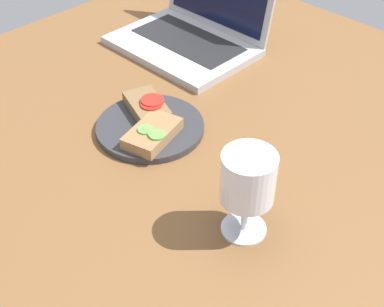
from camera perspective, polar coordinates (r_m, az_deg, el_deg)
wooden_table at (r=104.86cm, az=0.74°, el=-0.11°), size 140.00×140.00×3.00cm
plate at (r=108.44cm, az=-4.49°, el=2.81°), size 21.84×21.84×1.45cm
sandwich_with_tomato at (r=110.90cm, az=-4.75°, el=5.06°), size 13.14×10.11×3.02cm
sandwich_with_cucumber at (r=103.53cm, az=-4.24°, el=2.15°), size 9.83×13.27×2.81cm
wine_glass at (r=81.45cm, az=5.98°, el=-2.91°), size 8.61×8.61×15.64cm
laptop at (r=137.12cm, az=0.14°, el=13.21°), size 34.24×28.18×23.08cm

